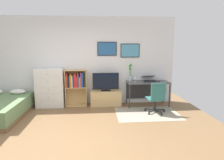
{
  "coord_description": "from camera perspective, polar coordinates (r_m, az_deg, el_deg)",
  "views": [
    {
      "loc": [
        0.54,
        -3.97,
        1.86
      ],
      "look_at": [
        1.02,
        1.5,
        0.91
      ],
      "focal_mm": 32.9,
      "sensor_mm": 36.0,
      "label": 1
    }
  ],
  "objects": [
    {
      "name": "laptop",
      "position": [
        6.49,
        10.29,
        0.32
      ],
      "size": [
        0.42,
        0.45,
        0.17
      ],
      "rotation": [
        0.0,
        0.0,
        0.09
      ],
      "color": "black",
      "rests_on": "desk"
    },
    {
      "name": "computer_mouse",
      "position": [
        6.46,
        12.93,
        -0.26
      ],
      "size": [
        0.06,
        0.1,
        0.03
      ],
      "primitive_type": "ellipsoid",
      "color": "#262628",
      "rests_on": "desk"
    },
    {
      "name": "desk",
      "position": [
        6.46,
        9.69,
        -1.52
      ],
      "size": [
        1.27,
        0.59,
        0.74
      ],
      "color": "#4C4C4F",
      "rests_on": "ground_plane"
    },
    {
      "name": "area_rug",
      "position": [
        5.75,
        9.78,
        -9.16
      ],
      "size": [
        1.7,
        1.2,
        0.01
      ],
      "primitive_type": "cube",
      "color": "#9E937F",
      "rests_on": "ground_plane"
    },
    {
      "name": "wall_back_with_posters",
      "position": [
        6.44,
        -9.73,
        5.19
      ],
      "size": [
        6.12,
        0.09,
        2.7
      ],
      "color": "white",
      "rests_on": "ground_plane"
    },
    {
      "name": "wine_glass",
      "position": [
        6.19,
        6.46,
        0.61
      ],
      "size": [
        0.07,
        0.07,
        0.18
      ],
      "color": "silver",
      "rests_on": "desk"
    },
    {
      "name": "bookshelf",
      "position": [
        6.32,
        -10.09,
        -1.11
      ],
      "size": [
        0.64,
        0.3,
        1.11
      ],
      "color": "tan",
      "rests_on": "ground_plane"
    },
    {
      "name": "bamboo_vase",
      "position": [
        6.41,
        5.07,
        1.91
      ],
      "size": [
        0.1,
        0.09,
        0.53
      ],
      "color": "silver",
      "rests_on": "desk"
    },
    {
      "name": "ground_plane",
      "position": [
        4.42,
        -12.03,
        -15.33
      ],
      "size": [
        7.2,
        7.2,
        0.0
      ],
      "primitive_type": "plane",
      "color": "brown"
    },
    {
      "name": "dresser",
      "position": [
        6.39,
        -16.84,
        -2.16
      ],
      "size": [
        0.81,
        0.46,
        1.16
      ],
      "color": "white",
      "rests_on": "ground_plane"
    },
    {
      "name": "tv_stand",
      "position": [
        6.36,
        -1.74,
        -5.01
      ],
      "size": [
        0.93,
        0.41,
        0.46
      ],
      "color": "tan",
      "rests_on": "ground_plane"
    },
    {
      "name": "television",
      "position": [
        6.23,
        -1.75,
        -0.55
      ],
      "size": [
        0.8,
        0.16,
        0.55
      ],
      "color": "black",
      "rests_on": "tv_stand"
    },
    {
      "name": "office_chair",
      "position": [
        5.69,
        12.26,
        -4.67
      ],
      "size": [
        0.57,
        0.58,
        0.86
      ],
      "rotation": [
        0.0,
        0.0,
        0.07
      ],
      "color": "#232326",
      "rests_on": "ground_plane"
    }
  ]
}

